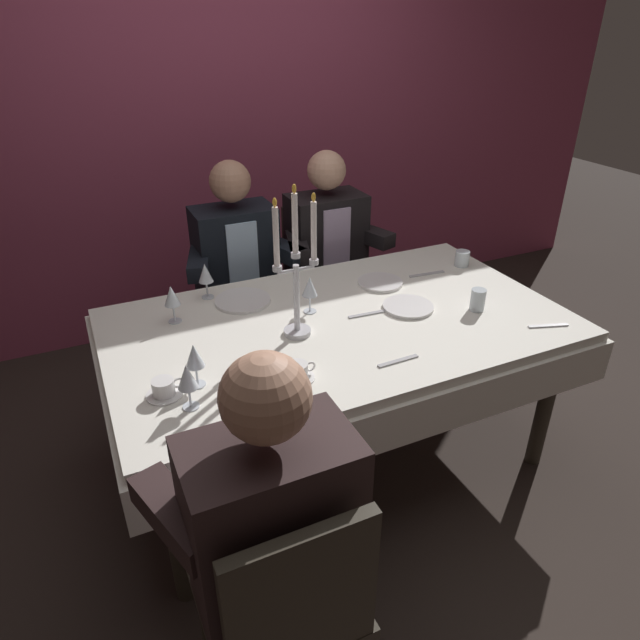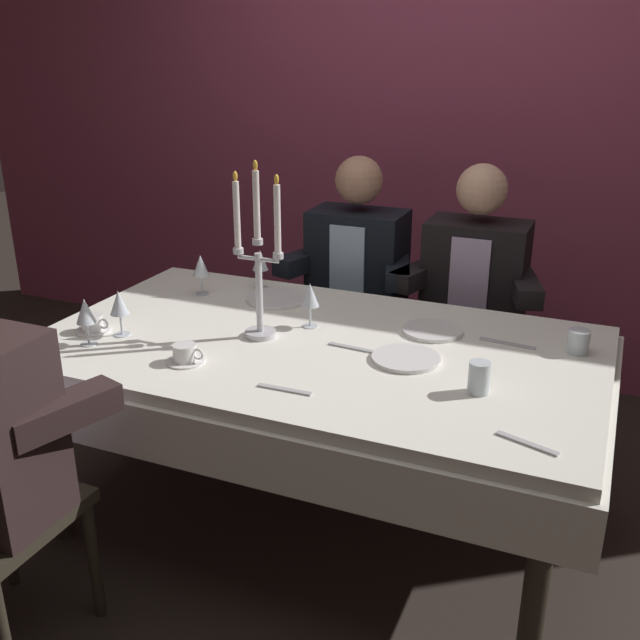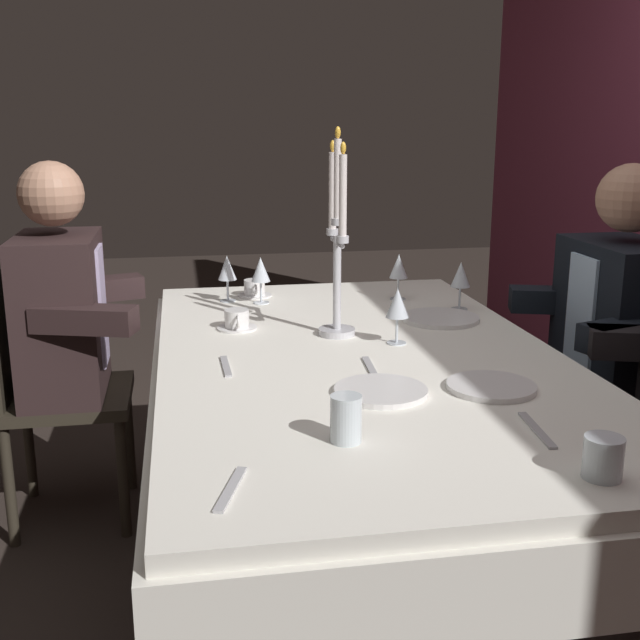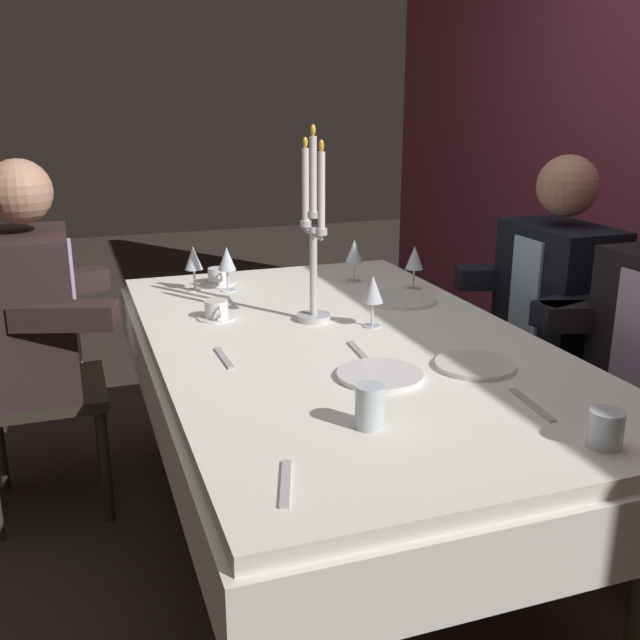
% 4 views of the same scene
% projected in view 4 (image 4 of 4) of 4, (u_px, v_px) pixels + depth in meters
% --- Properties ---
extents(ground_plane, '(12.00, 12.00, 0.00)m').
position_uv_depth(ground_plane, '(342.00, 553.00, 2.40)').
color(ground_plane, '#2F2622').
extents(dining_table, '(1.94, 1.14, 0.74)m').
position_uv_depth(dining_table, '(344.00, 376.00, 2.21)').
color(dining_table, white).
rests_on(dining_table, ground_plane).
extents(candelabra, '(0.19, 0.11, 0.61)m').
position_uv_depth(candelabra, '(313.00, 243.00, 2.28)').
color(candelabra, silver).
rests_on(candelabra, dining_table).
extents(dinner_plate_0, '(0.25, 0.25, 0.01)m').
position_uv_depth(dinner_plate_0, '(401.00, 299.00, 2.57)').
color(dinner_plate_0, white).
rests_on(dinner_plate_0, dining_table).
extents(dinner_plate_1, '(0.22, 0.22, 0.01)m').
position_uv_depth(dinner_plate_1, '(380.00, 375.00, 1.88)').
color(dinner_plate_1, white).
rests_on(dinner_plate_1, dining_table).
extents(dinner_plate_2, '(0.21, 0.21, 0.01)m').
position_uv_depth(dinner_plate_2, '(475.00, 365.00, 1.95)').
color(dinner_plate_2, white).
rests_on(dinner_plate_2, dining_table).
extents(wine_glass_0, '(0.07, 0.07, 0.16)m').
position_uv_depth(wine_glass_0, '(193.00, 259.00, 2.68)').
color(wine_glass_0, silver).
rests_on(wine_glass_0, dining_table).
extents(wine_glass_1, '(0.07, 0.07, 0.16)m').
position_uv_depth(wine_glass_1, '(227.00, 260.00, 2.67)').
color(wine_glass_1, silver).
rests_on(wine_glass_1, dining_table).
extents(wine_glass_2, '(0.07, 0.07, 0.16)m').
position_uv_depth(wine_glass_2, '(414.00, 259.00, 2.69)').
color(wine_glass_2, silver).
rests_on(wine_glass_2, dining_table).
extents(wine_glass_3, '(0.07, 0.07, 0.16)m').
position_uv_depth(wine_glass_3, '(373.00, 291.00, 2.26)').
color(wine_glass_3, silver).
rests_on(wine_glass_3, dining_table).
extents(wine_glass_4, '(0.07, 0.07, 0.16)m').
position_uv_depth(wine_glass_4, '(354.00, 253.00, 2.80)').
color(wine_glass_4, silver).
rests_on(wine_glass_4, dining_table).
extents(water_tumbler_0, '(0.07, 0.07, 0.08)m').
position_uv_depth(water_tumbler_0, '(606.00, 429.00, 1.50)').
color(water_tumbler_0, silver).
rests_on(water_tumbler_0, dining_table).
extents(water_tumbler_1, '(0.06, 0.06, 0.10)m').
position_uv_depth(water_tumbler_1, '(370.00, 407.00, 1.59)').
color(water_tumbler_1, silver).
rests_on(water_tumbler_1, dining_table).
extents(coffee_cup_0, '(0.13, 0.12, 0.06)m').
position_uv_depth(coffee_cup_0, '(218.00, 277.00, 2.80)').
color(coffee_cup_0, white).
rests_on(coffee_cup_0, dining_table).
extents(coffee_cup_1, '(0.13, 0.12, 0.06)m').
position_uv_depth(coffee_cup_1, '(217.00, 311.00, 2.36)').
color(coffee_cup_1, white).
rests_on(coffee_cup_1, dining_table).
extents(spoon_0, '(0.17, 0.02, 0.01)m').
position_uv_depth(spoon_0, '(224.00, 358.00, 2.01)').
color(spoon_0, '#B7B7BC').
rests_on(spoon_0, dining_table).
extents(knife_1, '(0.19, 0.04, 0.01)m').
position_uv_depth(knife_1, '(532.00, 404.00, 1.71)').
color(knife_1, '#B7B7BC').
rests_on(knife_1, dining_table).
extents(fork_2, '(0.17, 0.07, 0.01)m').
position_uv_depth(fork_2, '(286.00, 483.00, 1.36)').
color(fork_2, '#B7B7BC').
rests_on(fork_2, dining_table).
extents(knife_3, '(0.19, 0.03, 0.01)m').
position_uv_depth(knife_3, '(360.00, 353.00, 2.05)').
color(knife_3, '#B7B7BC').
rests_on(knife_3, dining_table).
extents(seated_diner_0, '(0.63, 0.48, 1.24)m').
position_uv_depth(seated_diner_0, '(32.00, 311.00, 2.47)').
color(seated_diner_0, '#302A20').
rests_on(seated_diner_0, ground_plane).
extents(seated_diner_1, '(0.63, 0.48, 1.24)m').
position_uv_depth(seated_diner_1, '(558.00, 299.00, 2.62)').
color(seated_diner_1, '#302A20').
rests_on(seated_diner_1, ground_plane).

